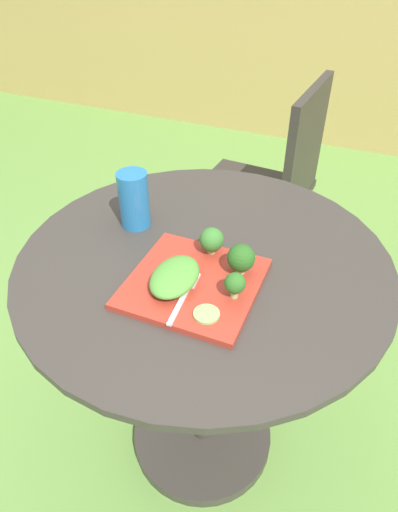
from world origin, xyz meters
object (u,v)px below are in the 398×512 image
patio_chair (273,179)px  salad_plate (194,283)px  drinking_glass (134,202)px  fork (186,293)px

patio_chair → salad_plate: size_ratio=3.45×
patio_chair → salad_plate: patio_chair is taller
patio_chair → drinking_glass: size_ratio=6.46×
patio_chair → fork: (0.06, -0.97, 0.25)m
fork → patio_chair: bearing=93.7°
drinking_glass → fork: drinking_glass is taller
patio_chair → salad_plate: bearing=-86.1°
drinking_glass → fork: 0.30m
drinking_glass → fork: size_ratio=0.90×
patio_chair → salad_plate: (0.06, -0.93, 0.24)m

